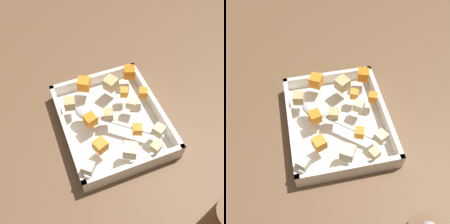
% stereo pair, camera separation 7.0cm
% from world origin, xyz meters
% --- Properties ---
extents(ground_plane, '(4.00, 4.00, 0.00)m').
position_xyz_m(ground_plane, '(0.00, 0.00, 0.00)').
color(ground_plane, brown).
extents(baking_dish, '(0.31, 0.26, 0.05)m').
position_xyz_m(baking_dish, '(-0.01, -0.02, 0.02)').
color(baking_dish, white).
rests_on(baking_dish, ground_plane).
extents(carrot_chunk_mid_left, '(0.04, 0.04, 0.03)m').
position_xyz_m(carrot_chunk_mid_left, '(-0.12, 0.08, 0.07)').
color(carrot_chunk_mid_left, orange).
rests_on(carrot_chunk_mid_left, baking_dish).
extents(carrot_chunk_far_left, '(0.04, 0.04, 0.03)m').
position_xyz_m(carrot_chunk_far_left, '(0.08, -0.08, 0.07)').
color(carrot_chunk_far_left, orange).
rests_on(carrot_chunk_far_left, baking_dish).
extents(carrot_chunk_heap_side, '(0.03, 0.03, 0.03)m').
position_xyz_m(carrot_chunk_heap_side, '(0.00, -0.08, 0.07)').
color(carrot_chunk_heap_side, orange).
rests_on(carrot_chunk_heap_side, baking_dish).
extents(carrot_chunk_front_center, '(0.03, 0.03, 0.02)m').
position_xyz_m(carrot_chunk_front_center, '(0.07, 0.02, 0.06)').
color(carrot_chunk_front_center, orange).
rests_on(carrot_chunk_front_center, baking_dish).
extents(carrot_chunk_near_spoon, '(0.03, 0.03, 0.02)m').
position_xyz_m(carrot_chunk_near_spoon, '(-0.03, 0.08, 0.06)').
color(carrot_chunk_near_spoon, orange).
rests_on(carrot_chunk_near_spoon, baking_dish).
extents(carrot_chunk_back_center, '(0.04, 0.04, 0.03)m').
position_xyz_m(carrot_chunk_back_center, '(-0.12, -0.06, 0.07)').
color(carrot_chunk_back_center, orange).
rests_on(carrot_chunk_back_center, baking_dish).
extents(carrot_chunk_corner_ne, '(0.03, 0.03, 0.02)m').
position_xyz_m(carrot_chunk_corner_ne, '(-0.06, 0.04, 0.06)').
color(carrot_chunk_corner_ne, orange).
rests_on(carrot_chunk_corner_ne, baking_dish).
extents(potato_chunk_rim_edge, '(0.03, 0.03, 0.03)m').
position_xyz_m(potato_chunk_rim_edge, '(0.00, -0.03, 0.06)').
color(potato_chunk_rim_edge, tan).
rests_on(potato_chunk_rim_edge, baking_dish).
extents(potato_chunk_center, '(0.04, 0.04, 0.03)m').
position_xyz_m(potato_chunk_center, '(-0.01, 0.04, 0.06)').
color(potato_chunk_center, beige).
rests_on(potato_chunk_center, baking_dish).
extents(potato_chunk_corner_sw, '(0.03, 0.03, 0.02)m').
position_xyz_m(potato_chunk_corner_sw, '(0.13, 0.04, 0.06)').
color(potato_chunk_corner_sw, '#E0CC89').
rests_on(potato_chunk_corner_sw, baking_dish).
extents(potato_chunk_corner_se, '(0.05, 0.05, 0.03)m').
position_xyz_m(potato_chunk_corner_se, '(-0.09, 0.01, 0.07)').
color(potato_chunk_corner_se, tan).
rests_on(potato_chunk_corner_se, baking_dish).
extents(potato_chunk_heap_top, '(0.04, 0.04, 0.03)m').
position_xyz_m(potato_chunk_heap_top, '(0.09, 0.07, 0.07)').
color(potato_chunk_heap_top, beige).
rests_on(potato_chunk_heap_top, baking_dish).
extents(potato_chunk_near_left, '(0.03, 0.03, 0.03)m').
position_xyz_m(potato_chunk_near_left, '(-0.07, -0.11, 0.07)').
color(potato_chunk_near_left, tan).
rests_on(potato_chunk_near_left, baking_dish).
extents(potato_chunk_under_handle, '(0.04, 0.04, 0.03)m').
position_xyz_m(potato_chunk_under_handle, '(0.12, -0.02, 0.07)').
color(potato_chunk_under_handle, beige).
rests_on(potato_chunk_under_handle, baking_dish).
extents(parsnip_chunk_near_right, '(0.04, 0.04, 0.03)m').
position_xyz_m(parsnip_chunk_near_right, '(0.12, -0.13, 0.06)').
color(parsnip_chunk_near_right, silver).
rests_on(parsnip_chunk_near_right, baking_dish).
extents(serving_spoon, '(0.17, 0.20, 0.02)m').
position_xyz_m(serving_spoon, '(-0.02, -0.07, 0.06)').
color(serving_spoon, silver).
rests_on(serving_spoon, baking_dish).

